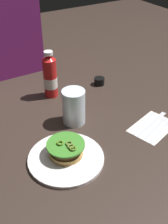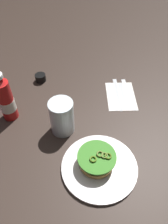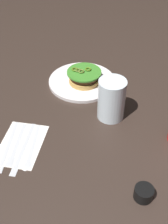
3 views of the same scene
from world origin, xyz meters
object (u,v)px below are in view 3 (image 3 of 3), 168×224
object	(u,v)px
butter_knife	(7,148)
burger_sandwich	(84,77)
napkin	(21,144)
steak_knife	(22,150)
dinner_plate	(82,81)
fork_utensil	(15,147)
spoon_utensil	(31,152)
water_glass	(111,99)
condiment_cup	(144,193)

from	to	relation	value
butter_knife	burger_sandwich	bearing A→B (deg)	172.07
butter_knife	napkin	bearing A→B (deg)	143.32
napkin	butter_knife	size ratio (longest dim) A/B	0.92
butter_knife	steak_knife	distance (m)	0.05
dinner_plate	burger_sandwich	bearing A→B (deg)	60.22
fork_utensil	spoon_utensil	bearing A→B (deg)	94.88
water_glass	napkin	world-z (taller)	water_glass
dinner_plate	napkin	bearing A→B (deg)	-2.73
butter_knife	water_glass	bearing A→B (deg)	142.26
dinner_plate	fork_utensil	world-z (taller)	dinner_plate
steak_knife	water_glass	bearing A→B (deg)	147.43
napkin	steak_knife	xyz separation A→B (m)	(0.02, 0.02, 0.00)
water_glass	condiment_cup	xyz separation A→B (m)	(0.25, 0.20, -0.05)
burger_sandwich	butter_knife	distance (m)	0.40
dinner_plate	napkin	world-z (taller)	dinner_plate
burger_sandwich	spoon_utensil	world-z (taller)	burger_sandwich
dinner_plate	fork_utensil	xyz separation A→B (m)	(0.39, -0.02, -0.00)
burger_sandwich	water_glass	bearing A→B (deg)	53.06
butter_knife	fork_utensil	bearing A→B (deg)	124.74
condiment_cup	butter_knife	xyz separation A→B (m)	(0.03, -0.41, -0.01)
dinner_plate	condiment_cup	distance (m)	0.53
napkin	butter_knife	distance (m)	0.04
spoon_utensil	butter_knife	bearing A→B (deg)	-75.68
steak_knife	napkin	bearing A→B (deg)	-137.42
condiment_cup	spoon_utensil	world-z (taller)	condiment_cup
napkin	butter_knife	world-z (taller)	butter_knife
napkin	spoon_utensil	bearing A→B (deg)	70.96
fork_utensil	steak_knife	xyz separation A→B (m)	(0.00, 0.03, 0.00)
condiment_cup	spoon_utensil	distance (m)	0.34
burger_sandwich	spoon_utensil	distance (m)	0.38
condiment_cup	spoon_utensil	bearing A→B (deg)	-88.59
fork_utensil	steak_knife	world-z (taller)	same
condiment_cup	butter_knife	bearing A→B (deg)	-86.27
burger_sandwich	condiment_cup	bearing A→B (deg)	43.93
condiment_cup	napkin	size ratio (longest dim) A/B	0.28
condiment_cup	steak_knife	xyz separation A→B (m)	(0.01, -0.37, -0.01)
burger_sandwich	butter_knife	bearing A→B (deg)	-7.93
water_glass	steak_knife	size ratio (longest dim) A/B	0.69
napkin	steak_knife	distance (m)	0.03
burger_sandwich	spoon_utensil	bearing A→B (deg)	2.60
napkin	water_glass	bearing A→B (deg)	142.11
dinner_plate	fork_utensil	bearing A→B (deg)	-3.40
water_glass	spoon_utensil	world-z (taller)	water_glass
burger_sandwich	dinner_plate	bearing A→B (deg)	-119.78
steak_knife	fork_utensil	bearing A→B (deg)	-92.63
napkin	steak_knife	world-z (taller)	steak_knife
burger_sandwich	butter_knife	world-z (taller)	burger_sandwich
condiment_cup	fork_utensil	size ratio (longest dim) A/B	0.29
water_glass	butter_knife	xyz separation A→B (m)	(0.28, -0.21, -0.07)
butter_knife	steak_knife	world-z (taller)	same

